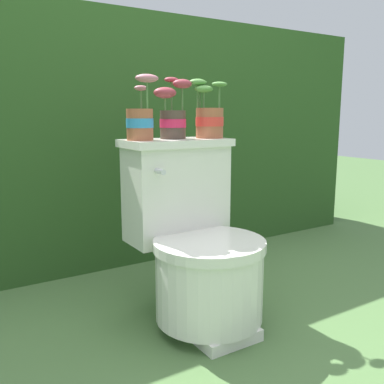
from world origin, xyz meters
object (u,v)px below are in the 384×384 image
object	(u,v)px
toilet	(196,244)
potted_plant_middle	(209,117)
potted_plant_midleft	(173,115)
potted_plant_left	(140,119)

from	to	relation	value
toilet	potted_plant_middle	bearing A→B (deg)	41.89
potted_plant_midleft	potted_plant_middle	distance (m)	0.16
potted_plant_left	potted_plant_midleft	distance (m)	0.15
potted_plant_middle	potted_plant_midleft	bearing A→B (deg)	167.53
toilet	potted_plant_left	bearing A→B (deg)	136.89
potted_plant_midleft	toilet	bearing A→B (deg)	-88.77
potted_plant_middle	potted_plant_left	bearing A→B (deg)	177.73
toilet	potted_plant_left	world-z (taller)	potted_plant_left
potted_plant_left	potted_plant_middle	xyz separation A→B (m)	(0.30, -0.01, 0.01)
toilet	potted_plant_midleft	distance (m)	0.52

